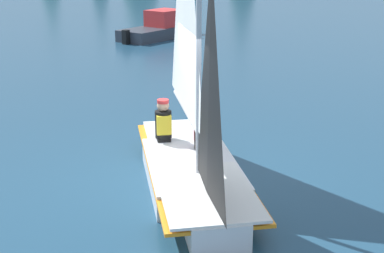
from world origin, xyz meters
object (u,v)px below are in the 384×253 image
(sailboat_main, at_px, (191,137))
(sailor_helm, at_px, (203,140))
(sailor_crew, at_px, (163,128))
(motorboat_distant, at_px, (161,28))

(sailboat_main, distance_m, sailor_helm, 0.47)
(sailboat_main, bearing_deg, sailor_helm, 143.80)
(sailor_crew, bearing_deg, motorboat_distant, 173.55)
(sailboat_main, relative_size, motorboat_distant, 1.29)
(sailor_crew, bearing_deg, sailboat_main, 17.83)
(motorboat_distant, bearing_deg, sailor_crew, -138.96)
(sailboat_main, bearing_deg, motorboat_distant, 175.22)
(sailor_helm, height_order, sailor_crew, sailor_crew)
(sailor_crew, xyz_separation_m, motorboat_distant, (-1.73, 14.38, -0.22))
(sailor_crew, height_order, motorboat_distant, motorboat_distant)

